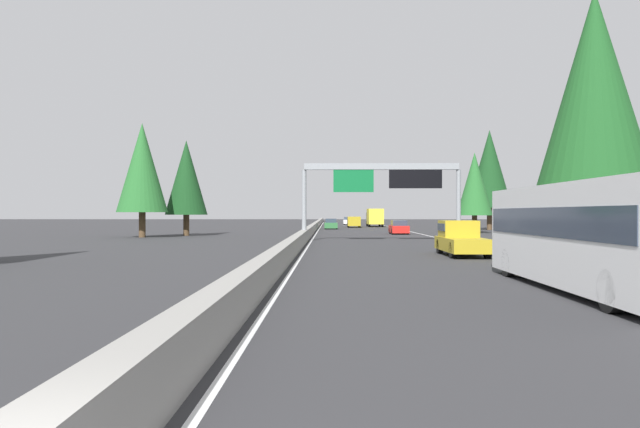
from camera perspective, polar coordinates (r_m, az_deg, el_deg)
ground_plane at (r=63.12m, az=-0.69°, el=-1.96°), size 320.00×320.00×0.00m
median_barrier at (r=83.10m, az=-0.52°, el=-1.16°), size 180.00×0.56×0.90m
shoulder_stripe_right at (r=73.74m, az=8.51°, el=-1.66°), size 160.00×0.16×0.01m
shoulder_stripe_median at (r=73.10m, az=-0.28°, el=-1.68°), size 160.00×0.16×0.01m
sign_gantry_overhead at (r=49.87m, az=5.84°, el=3.19°), size 0.50×12.68×6.23m
bus_mid_left at (r=19.66m, az=23.30°, el=-1.53°), size 11.50×2.55×3.10m
pickup_distant_b at (r=34.13m, az=12.78°, el=-2.18°), size 5.60×2.00×1.86m
sedan_mid_right at (r=67.22m, az=7.24°, el=-1.25°), size 4.40×1.80×1.47m
sedan_mid_center at (r=122.35m, az=2.57°, el=-0.64°), size 4.40×1.80×1.47m
minivan_far_center at (r=97.48m, az=3.11°, el=-0.68°), size 5.00×1.95×1.69m
box_truck_near_right at (r=102.92m, az=5.03°, el=-0.27°), size 8.50×2.40×2.95m
sedan_distant_a at (r=87.48m, az=1.01°, el=-0.94°), size 4.40×1.80×1.47m
conifer_right_near at (r=38.94m, az=23.86°, el=10.14°), size 6.56×6.56×14.91m
conifer_right_mid at (r=72.42m, az=13.99°, el=2.68°), size 4.01×4.01×9.11m
conifer_right_far at (r=86.24m, az=15.27°, el=3.99°), size 5.88×5.88×13.36m
conifer_left_near at (r=60.11m, az=-15.99°, el=4.09°), size 4.68×4.68×10.63m
conifer_left_mid at (r=63.41m, az=-12.16°, el=3.27°), size 4.19×4.19×9.52m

